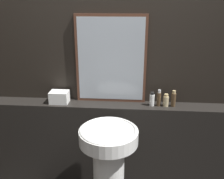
% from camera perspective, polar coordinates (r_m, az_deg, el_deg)
% --- Properties ---
extents(wall_back, '(8.00, 0.06, 2.50)m').
position_cam_1_polar(wall_back, '(2.45, 2.73, 4.69)').
color(wall_back, black).
rests_on(wall_back, ground_plane).
extents(vanity_counter, '(2.74, 0.21, 0.93)m').
position_cam_1_polar(vanity_counter, '(2.65, 2.33, -12.76)').
color(vanity_counter, black).
rests_on(vanity_counter, ground_plane).
extents(pedestal_sink, '(0.49, 0.49, 0.90)m').
position_cam_1_polar(pedestal_sink, '(2.23, -0.76, -16.81)').
color(pedestal_sink, white).
rests_on(pedestal_sink, ground_plane).
extents(mirror, '(0.68, 0.03, 0.84)m').
position_cam_1_polar(mirror, '(2.39, -0.26, 6.81)').
color(mirror, '#563323').
rests_on(mirror, vanity_counter).
extents(towel_stack, '(0.18, 0.13, 0.12)m').
position_cam_1_polar(towel_stack, '(2.51, -11.94, -1.69)').
color(towel_stack, white).
rests_on(towel_stack, vanity_counter).
extents(shampoo_bottle, '(0.05, 0.05, 0.14)m').
position_cam_1_polar(shampoo_bottle, '(2.41, 9.13, -2.25)').
color(shampoo_bottle, white).
rests_on(shampoo_bottle, vanity_counter).
extents(conditioner_bottle, '(0.04, 0.04, 0.16)m').
position_cam_1_polar(conditioner_bottle, '(2.41, 10.66, -2.03)').
color(conditioner_bottle, '#4C3823').
rests_on(conditioner_bottle, vanity_counter).
extents(lotion_bottle, '(0.05, 0.05, 0.12)m').
position_cam_1_polar(lotion_bottle, '(2.43, 12.21, -2.47)').
color(lotion_bottle, '#C6B284').
rests_on(lotion_bottle, vanity_counter).
extents(body_wash_bottle, '(0.04, 0.04, 0.16)m').
position_cam_1_polar(body_wash_bottle, '(2.43, 13.88, -2.14)').
color(body_wash_bottle, '#4C3823').
rests_on(body_wash_bottle, vanity_counter).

